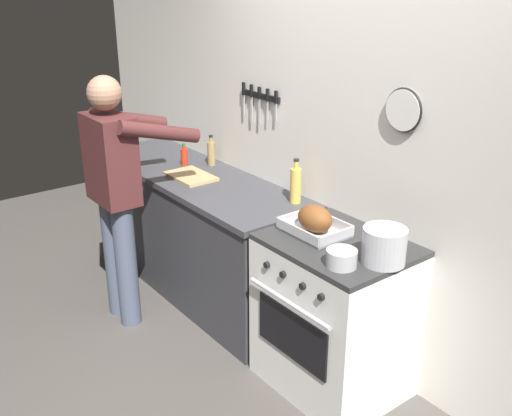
{
  "coord_description": "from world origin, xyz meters",
  "views": [
    {
      "loc": [
        2.18,
        -1.07,
        2.23
      ],
      "look_at": [
        -0.32,
        0.85,
        0.96
      ],
      "focal_mm": 41.18,
      "sensor_mm": 36.0,
      "label": 1
    }
  ],
  "objects_px": {
    "roasting_pan": "(315,221)",
    "bottle_cooking_oil": "(296,184)",
    "bottle_hot_sauce": "(184,156)",
    "saucepan": "(342,258)",
    "bottle_vinegar": "(211,153)",
    "person_cook": "(116,187)",
    "stock_pot": "(384,246)",
    "stove": "(334,315)",
    "cutting_board": "(191,176)"
  },
  "relations": [
    {
      "from": "saucepan",
      "to": "bottle_vinegar",
      "type": "distance_m",
      "value": 1.77
    },
    {
      "from": "person_cook",
      "to": "cutting_board",
      "type": "bearing_deg",
      "value": -10.77
    },
    {
      "from": "stove",
      "to": "bottle_vinegar",
      "type": "relative_size",
      "value": 3.97
    },
    {
      "from": "person_cook",
      "to": "roasting_pan",
      "type": "xyz_separation_m",
      "value": [
        1.21,
        0.6,
        0.02
      ]
    },
    {
      "from": "person_cook",
      "to": "bottle_cooking_oil",
      "type": "bearing_deg",
      "value": -55.09
    },
    {
      "from": "stove",
      "to": "saucepan",
      "type": "relative_size",
      "value": 5.9
    },
    {
      "from": "roasting_pan",
      "to": "cutting_board",
      "type": "relative_size",
      "value": 0.98
    },
    {
      "from": "stove",
      "to": "stock_pot",
      "type": "xyz_separation_m",
      "value": [
        0.3,
        0.01,
        0.54
      ]
    },
    {
      "from": "bottle_vinegar",
      "to": "bottle_hot_sauce",
      "type": "xyz_separation_m",
      "value": [
        -0.12,
        -0.16,
        -0.03
      ]
    },
    {
      "from": "stove",
      "to": "stock_pot",
      "type": "bearing_deg",
      "value": 1.41
    },
    {
      "from": "stove",
      "to": "roasting_pan",
      "type": "distance_m",
      "value": 0.54
    },
    {
      "from": "stock_pot",
      "to": "stove",
      "type": "bearing_deg",
      "value": -178.59
    },
    {
      "from": "bottle_cooking_oil",
      "to": "bottle_vinegar",
      "type": "height_order",
      "value": "bottle_cooking_oil"
    },
    {
      "from": "person_cook",
      "to": "saucepan",
      "type": "distance_m",
      "value": 1.64
    },
    {
      "from": "roasting_pan",
      "to": "bottle_hot_sauce",
      "type": "bearing_deg",
      "value": 177.49
    },
    {
      "from": "roasting_pan",
      "to": "bottle_cooking_oil",
      "type": "height_order",
      "value": "bottle_cooking_oil"
    },
    {
      "from": "stove",
      "to": "saucepan",
      "type": "xyz_separation_m",
      "value": [
        0.2,
        -0.18,
        0.49
      ]
    },
    {
      "from": "person_cook",
      "to": "bottle_hot_sauce",
      "type": "height_order",
      "value": "person_cook"
    },
    {
      "from": "stove",
      "to": "bottle_cooking_oil",
      "type": "bearing_deg",
      "value": 161.02
    },
    {
      "from": "bottle_vinegar",
      "to": "stove",
      "type": "bearing_deg",
      "value": -7.67
    },
    {
      "from": "stock_pot",
      "to": "saucepan",
      "type": "relative_size",
      "value": 1.42
    },
    {
      "from": "stock_pot",
      "to": "bottle_vinegar",
      "type": "height_order",
      "value": "bottle_vinegar"
    },
    {
      "from": "bottle_hot_sauce",
      "to": "person_cook",
      "type": "bearing_deg",
      "value": -68.11
    },
    {
      "from": "saucepan",
      "to": "bottle_hot_sauce",
      "type": "height_order",
      "value": "bottle_hot_sauce"
    },
    {
      "from": "stock_pot",
      "to": "bottle_hot_sauce",
      "type": "xyz_separation_m",
      "value": [
        -1.94,
        0.04,
        -0.02
      ]
    },
    {
      "from": "bottle_vinegar",
      "to": "bottle_cooking_oil",
      "type": "bearing_deg",
      "value": -0.42
    },
    {
      "from": "stock_pot",
      "to": "bottle_vinegar",
      "type": "relative_size",
      "value": 0.96
    },
    {
      "from": "person_cook",
      "to": "stock_pot",
      "type": "relative_size",
      "value": 7.64
    },
    {
      "from": "stove",
      "to": "person_cook",
      "type": "relative_size",
      "value": 0.54
    },
    {
      "from": "stove",
      "to": "person_cook",
      "type": "distance_m",
      "value": 1.59
    },
    {
      "from": "stock_pot",
      "to": "person_cook",
      "type": "bearing_deg",
      "value": -159.54
    },
    {
      "from": "bottle_hot_sauce",
      "to": "bottle_vinegar",
      "type": "bearing_deg",
      "value": 53.41
    },
    {
      "from": "cutting_board",
      "to": "bottle_cooking_oil",
      "type": "xyz_separation_m",
      "value": [
        0.8,
        0.26,
        0.11
      ]
    },
    {
      "from": "person_cook",
      "to": "saucepan",
      "type": "height_order",
      "value": "person_cook"
    },
    {
      "from": "bottle_cooking_oil",
      "to": "bottle_hot_sauce",
      "type": "distance_m",
      "value": 1.08
    },
    {
      "from": "bottle_cooking_oil",
      "to": "bottle_hot_sauce",
      "type": "bearing_deg",
      "value": -171.83
    },
    {
      "from": "bottle_cooking_oil",
      "to": "roasting_pan",
      "type": "bearing_deg",
      "value": -28.0
    },
    {
      "from": "saucepan",
      "to": "bottle_cooking_oil",
      "type": "bearing_deg",
      "value": 153.85
    },
    {
      "from": "roasting_pan",
      "to": "saucepan",
      "type": "bearing_deg",
      "value": -24.02
    },
    {
      "from": "stove",
      "to": "bottle_cooking_oil",
      "type": "xyz_separation_m",
      "value": [
        -0.58,
        0.2,
        0.57
      ]
    },
    {
      "from": "cutting_board",
      "to": "stock_pot",
      "type": "bearing_deg",
      "value": 2.49
    },
    {
      "from": "bottle_vinegar",
      "to": "person_cook",
      "type": "bearing_deg",
      "value": -79.84
    },
    {
      "from": "person_cook",
      "to": "bottle_vinegar",
      "type": "xyz_separation_m",
      "value": [
        -0.15,
        0.82,
        0.04
      ]
    },
    {
      "from": "stove",
      "to": "bottle_cooking_oil",
      "type": "relative_size",
      "value": 3.2
    },
    {
      "from": "bottle_hot_sauce",
      "to": "bottle_cooking_oil",
      "type": "bearing_deg",
      "value": 8.17
    },
    {
      "from": "stock_pot",
      "to": "saucepan",
      "type": "distance_m",
      "value": 0.22
    },
    {
      "from": "stove",
      "to": "stock_pot",
      "type": "relative_size",
      "value": 4.14
    },
    {
      "from": "saucepan",
      "to": "bottle_hot_sauce",
      "type": "bearing_deg",
      "value": 172.94
    },
    {
      "from": "cutting_board",
      "to": "bottle_cooking_oil",
      "type": "distance_m",
      "value": 0.85
    },
    {
      "from": "roasting_pan",
      "to": "bottle_cooking_oil",
      "type": "bearing_deg",
      "value": 152.0
    }
  ]
}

